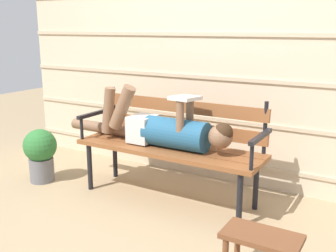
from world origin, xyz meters
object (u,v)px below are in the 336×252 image
object	(u,v)px
potted_plant	(41,152)
footstool	(261,244)
reclining_person	(163,128)
park_bench	(172,140)

from	to	relation	value
potted_plant	footstool	bearing A→B (deg)	-11.55
reclining_person	potted_plant	xyz separation A→B (m)	(-1.20, -0.27, -0.33)
reclining_person	park_bench	bearing A→B (deg)	53.32
footstool	potted_plant	distance (m)	2.35
reclining_person	potted_plant	distance (m)	1.27
reclining_person	potted_plant	world-z (taller)	reclining_person
park_bench	footstool	xyz separation A→B (m)	(1.05, -0.81, -0.26)
reclining_person	footstool	xyz separation A→B (m)	(1.11, -0.74, -0.37)
park_bench	footstool	bearing A→B (deg)	-37.47
reclining_person	potted_plant	size ratio (longest dim) A/B	3.27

